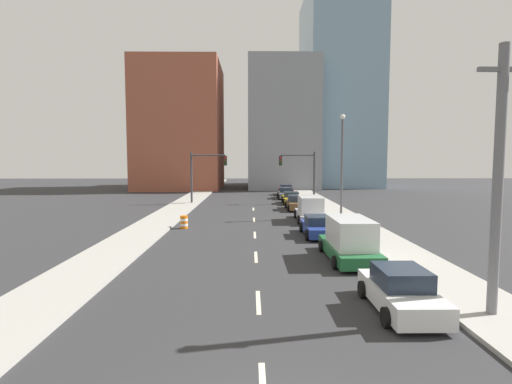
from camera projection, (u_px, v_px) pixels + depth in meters
sidewalk_left at (194, 198)px, 52.63m from camera, size 3.21×91.97×0.15m
sidewalk_right at (312, 197)px, 52.83m from camera, size 3.21×91.97×0.15m
lane_stripe_at_8m at (258, 302)px, 14.41m from camera, size 0.16×2.40×0.01m
lane_stripe_at_14m at (256, 257)px, 21.05m from camera, size 0.16×2.40×0.01m
lane_stripe_at_20m at (255, 235)px, 27.15m from camera, size 0.16×2.40×0.01m
lane_stripe_at_27m at (254, 220)px, 33.98m from camera, size 0.16×2.40×0.01m
lane_stripe_at_34m at (253, 209)px, 41.15m from camera, size 0.16×2.40×0.01m
building_brick_left at (181, 127)px, 69.51m from camera, size 14.00×16.00×21.47m
building_office_center at (281, 127)px, 73.70m from camera, size 12.00×20.00×22.12m
building_glass_right at (338, 91)px, 77.24m from camera, size 13.00×20.00×36.53m
traffic_signal_left at (202, 170)px, 45.81m from camera, size 4.22×0.35×6.00m
traffic_signal_right at (304, 170)px, 45.96m from camera, size 4.22×0.35×6.00m
utility_pole_right_near at (498, 180)px, 12.62m from camera, size 1.60×0.32×8.72m
traffic_barrel at (184, 222)px, 29.66m from camera, size 0.56×0.56×0.95m
street_lamp at (342, 159)px, 34.53m from camera, size 0.44×0.44×8.99m
sedan_white at (401, 291)px, 13.52m from camera, size 2.08×4.27×1.49m
box_truck_green at (350, 240)px, 20.29m from camera, size 2.41×5.69×2.18m
sedan_blue at (318, 227)px, 26.77m from camera, size 2.05×4.67×1.36m
box_truck_silver at (310, 209)px, 33.10m from camera, size 2.46×5.71×2.09m
sedan_brown at (297, 203)px, 40.57m from camera, size 2.13×4.61×1.49m
sedan_yellow at (291, 198)px, 46.20m from camera, size 2.16×4.57×1.36m
sedan_gray at (286, 193)px, 52.17m from camera, size 2.21×4.64×1.46m
sedan_red at (286, 190)px, 57.51m from camera, size 2.07×4.43×1.49m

